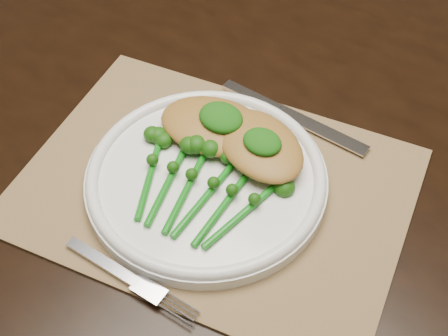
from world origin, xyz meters
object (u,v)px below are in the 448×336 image
Objects in this scene: chicken_fillet_left at (214,126)px; dining_table at (229,256)px; broccolini_bundle at (195,194)px; placemat at (214,188)px; dinner_plate at (206,178)px.

dining_table is at bearing 95.62° from chicken_fillet_left.
dining_table is 0.43m from broccolini_bundle.
placemat is at bearing 78.35° from broccolini_bundle.
broccolini_bundle is (0.01, -0.03, 0.01)m from dinner_plate.
dining_table is at bearing 106.06° from placemat.
placemat is 0.08m from chicken_fillet_left.
dinner_plate reaches higher than dining_table.
broccolini_bundle is (0.00, -0.03, 0.02)m from placemat.
broccolini_bundle reaches higher than dinner_plate.
broccolini_bundle is (0.05, -0.09, -0.01)m from chicken_fillet_left.
placemat is at bearing 19.45° from dinner_plate.
dinner_plate is (-0.01, -0.00, 0.01)m from placemat.
broccolini_bundle is (0.08, -0.15, 0.40)m from dining_table.
dining_table is at bearing 117.81° from dinner_plate.
placemat is 2.36× the size of broccolini_bundle.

